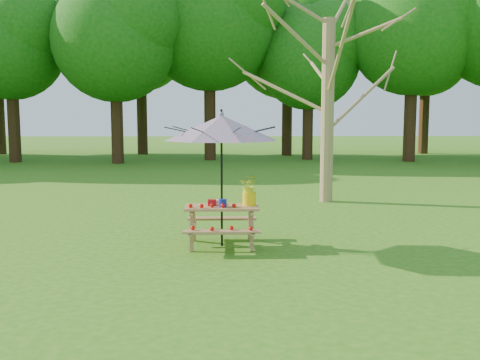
{
  "coord_description": "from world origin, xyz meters",
  "views": [
    {
      "loc": [
        0.61,
        -4.03,
        2.1
      ],
      "look_at": [
        0.87,
        4.64,
        1.1
      ],
      "focal_mm": 40.0,
      "sensor_mm": 36.0,
      "label": 1
    }
  ],
  "objects": [
    {
      "name": "picnic_table",
      "position": [
        0.57,
        4.64,
        0.33
      ],
      "size": [
        1.2,
        1.32,
        0.67
      ],
      "color": "#A4764A",
      "rests_on": "ground"
    },
    {
      "name": "patio_umbrella",
      "position": [
        0.57,
        4.64,
        1.95
      ],
      "size": [
        2.37,
        2.37,
        2.25
      ],
      "color": "black",
      "rests_on": "ground"
    },
    {
      "name": "produce_bins",
      "position": [
        0.51,
        4.67,
        0.72
      ],
      "size": [
        0.31,
        0.44,
        0.13
      ],
      "color": "#B80E17",
      "rests_on": "picnic_table"
    },
    {
      "name": "tomatoes_row",
      "position": [
        0.42,
        4.46,
        0.71
      ],
      "size": [
        0.77,
        0.13,
        0.07
      ],
      "primitive_type": null,
      "color": "red",
      "rests_on": "picnic_table"
    },
    {
      "name": "flower_bucket",
      "position": [
        1.03,
        4.7,
        0.94
      ],
      "size": [
        0.37,
        0.35,
        0.5
      ],
      "color": "yellow",
      "rests_on": "picnic_table"
    }
  ]
}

